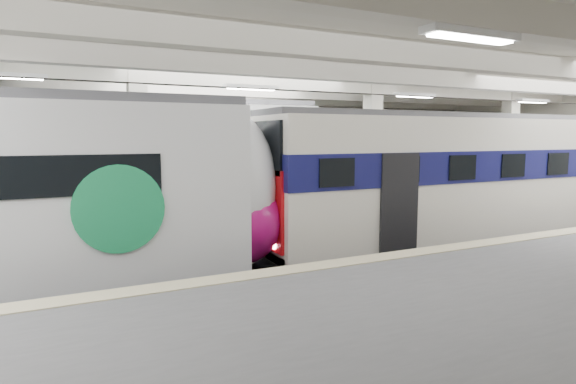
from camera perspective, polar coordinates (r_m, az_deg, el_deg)
station_hall at (r=10.64m, az=3.37°, el=4.95°), size 36.00×24.00×5.75m
older_rer at (r=15.60m, az=18.62°, el=1.37°), size 12.70×2.80×4.22m
far_train at (r=16.53m, az=-22.97°, el=2.34°), size 15.23×3.77×4.78m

